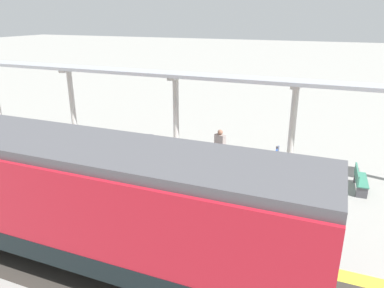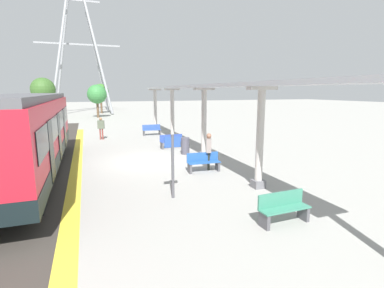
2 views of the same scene
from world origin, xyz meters
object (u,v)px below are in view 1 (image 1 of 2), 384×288
object	(u,v)px
canopy_pillar_fourth	(72,104)
bench_extra_slot	(112,142)
platform_info_sign	(276,170)
bench_far_end	(221,160)
bench_near_end	(22,129)
bench_mid_platform	(359,179)
canopy_pillar_third	(176,115)
trash_bin	(149,145)
train_near_carriage	(73,197)
canopy_pillar_second	(292,128)
passenger_by_the_benches	(220,144)

from	to	relation	value
canopy_pillar_fourth	bench_extra_slot	distance (m)	3.47
platform_info_sign	bench_far_end	bearing A→B (deg)	50.58
bench_near_end	bench_mid_platform	distance (m)	17.27
canopy_pillar_third	bench_near_end	distance (m)	9.19
bench_mid_platform	platform_info_sign	size ratio (longest dim) A/B	0.69
trash_bin	canopy_pillar_third	bearing A→B (deg)	-58.25
bench_far_end	bench_extra_slot	bearing A→B (deg)	88.37
bench_extra_slot	trash_bin	world-z (taller)	trash_bin
bench_mid_platform	train_near_carriage	bearing A→B (deg)	134.85
bench_mid_platform	trash_bin	size ratio (longest dim) A/B	1.56
canopy_pillar_second	canopy_pillar_fourth	size ratio (longest dim) A/B	1.00
bench_mid_platform	platform_info_sign	xyz separation A→B (m)	(-2.33, 2.89, 0.89)
canopy_pillar_second	bench_extra_slot	xyz separation A→B (m)	(-0.94, 8.59, -1.48)
bench_mid_platform	canopy_pillar_fourth	bearing A→B (deg)	86.00
canopy_pillar_third	canopy_pillar_fourth	bearing A→B (deg)	90.00
bench_near_end	trash_bin	distance (m)	7.89
platform_info_sign	passenger_by_the_benches	xyz separation A→B (m)	(2.57, 2.89, -0.26)
train_near_carriage	bench_far_end	world-z (taller)	train_near_carriage
bench_far_end	bench_mid_platform	bearing A→B (deg)	-88.98
canopy_pillar_second	canopy_pillar_third	bearing A→B (deg)	90.00
train_near_carriage	bench_near_end	size ratio (longest dim) A/B	8.85
canopy_pillar_third	canopy_pillar_fourth	size ratio (longest dim) A/B	1.00
canopy_pillar_third	platform_info_sign	size ratio (longest dim) A/B	1.72
train_near_carriage	canopy_pillar_second	size ratio (longest dim) A/B	3.53
bench_far_end	bench_near_end	bearing A→B (deg)	89.32
bench_near_end	bench_extra_slot	xyz separation A→B (m)	(0.03, -5.88, 0.00)
train_near_carriage	bench_far_end	size ratio (longest dim) A/B	8.79
bench_far_end	passenger_by_the_benches	size ratio (longest dim) A/B	0.88
trash_bin	passenger_by_the_benches	world-z (taller)	passenger_by_the_benches
passenger_by_the_benches	platform_info_sign	bearing A→B (deg)	-131.63
bench_mid_platform	trash_bin	bearing A→B (deg)	88.12
canopy_pillar_fourth	bench_mid_platform	bearing A→B (deg)	-94.00
bench_near_end	bench_extra_slot	size ratio (longest dim) A/B	0.99
canopy_pillar_third	canopy_pillar_fourth	xyz separation A→B (m)	(0.00, 6.14, 0.00)
canopy_pillar_second	trash_bin	bearing A→B (deg)	96.06
passenger_by_the_benches	bench_near_end	bearing A→B (deg)	90.97
bench_far_end	canopy_pillar_fourth	bearing A→B (deg)	82.83
canopy_pillar_third	platform_info_sign	xyz separation A→B (m)	(-3.34, -5.37, -0.59)
platform_info_sign	bench_extra_slot	bearing A→B (deg)	74.27
bench_far_end	canopy_pillar_second	bearing A→B (deg)	-68.42
bench_mid_platform	bench_extra_slot	distance (m)	11.40
train_near_carriage	canopy_pillar_second	xyz separation A→B (m)	(8.44, -4.66, 0.09)
bench_far_end	bench_extra_slot	size ratio (longest dim) A/B	1.00
train_near_carriage	canopy_pillar_fourth	xyz separation A→B (m)	(8.44, 6.92, 0.09)
train_near_carriage	trash_bin	bearing A→B (deg)	13.87
canopy_pillar_fourth	trash_bin	distance (m)	5.26
canopy_pillar_second	bench_near_end	distance (m)	14.57
bench_extra_slot	passenger_by_the_benches	bearing A→B (deg)	-88.28
bench_near_end	passenger_by_the_benches	distance (m)	11.51
canopy_pillar_third	passenger_by_the_benches	xyz separation A→B (m)	(-0.77, -2.48, -0.85)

